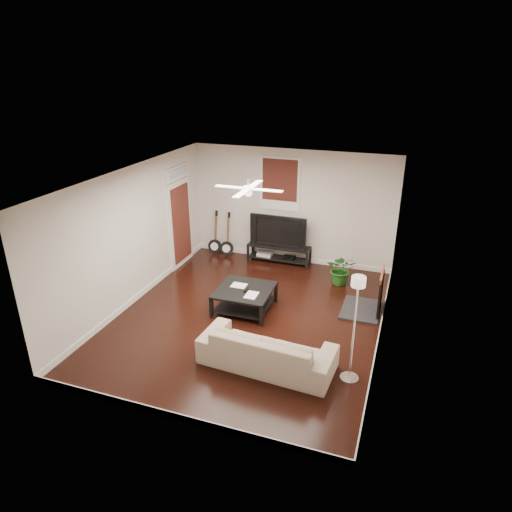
# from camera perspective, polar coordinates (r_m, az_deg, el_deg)

# --- Properties ---
(room) EXTENTS (5.01, 6.01, 2.81)m
(room) POSITION_cam_1_polar(r_m,az_deg,el_deg) (8.50, -0.90, 0.55)
(room) COLOR black
(room) RESTS_ON ground
(brick_accent) EXTENTS (0.02, 2.20, 2.80)m
(brick_accent) POSITION_cam_1_polar(r_m,az_deg,el_deg) (8.98, 16.48, 0.81)
(brick_accent) COLOR #B15939
(brick_accent) RESTS_ON floor
(fireplace) EXTENTS (0.80, 1.10, 0.92)m
(fireplace) POSITION_cam_1_polar(r_m,az_deg,el_deg) (9.37, 14.08, -4.28)
(fireplace) COLOR black
(fireplace) RESTS_ON floor
(window_back) EXTENTS (1.00, 0.06, 1.30)m
(window_back) POSITION_cam_1_polar(r_m,az_deg,el_deg) (11.10, 2.99, 8.94)
(window_back) COLOR #35130E
(window_back) RESTS_ON wall_back
(door_left) EXTENTS (0.08, 1.00, 2.50)m
(door_left) POSITION_cam_1_polar(r_m,az_deg,el_deg) (11.15, -9.43, 4.98)
(door_left) COLOR white
(door_left) RESTS_ON wall_left
(tv_stand) EXTENTS (1.57, 0.42, 0.44)m
(tv_stand) POSITION_cam_1_polar(r_m,az_deg,el_deg) (11.46, 2.87, 0.28)
(tv_stand) COLOR black
(tv_stand) RESTS_ON floor
(tv) EXTENTS (1.41, 0.18, 0.81)m
(tv) POSITION_cam_1_polar(r_m,az_deg,el_deg) (11.25, 2.96, 3.25)
(tv) COLOR black
(tv) RESTS_ON tv_stand
(coffee_table) EXTENTS (1.11, 1.11, 0.46)m
(coffee_table) POSITION_cam_1_polar(r_m,az_deg,el_deg) (9.29, -1.42, -5.39)
(coffee_table) COLOR black
(coffee_table) RESTS_ON floor
(sofa) EXTENTS (2.27, 1.01, 0.65)m
(sofa) POSITION_cam_1_polar(r_m,az_deg,el_deg) (7.64, 1.37, -11.48)
(sofa) COLOR #C6B294
(sofa) RESTS_ON floor
(floor_lamp) EXTENTS (0.32, 0.32, 1.81)m
(floor_lamp) POSITION_cam_1_polar(r_m,az_deg,el_deg) (7.18, 12.09, -9.02)
(floor_lamp) COLOR silver
(floor_lamp) RESTS_ON floor
(potted_plant) EXTENTS (0.70, 0.62, 0.72)m
(potted_plant) POSITION_cam_1_polar(r_m,az_deg,el_deg) (10.44, 10.60, -1.63)
(potted_plant) COLOR #1D5B1A
(potted_plant) RESTS_ON floor
(guitar_left) EXTENTS (0.37, 0.28, 1.15)m
(guitar_left) POSITION_cam_1_polar(r_m,az_deg,el_deg) (11.88, -5.21, 2.88)
(guitar_left) COLOR black
(guitar_left) RESTS_ON floor
(guitar_right) EXTENTS (0.39, 0.31, 1.15)m
(guitar_right) POSITION_cam_1_polar(r_m,az_deg,el_deg) (11.72, -3.71, 2.64)
(guitar_right) COLOR black
(guitar_right) RESTS_ON floor
(ceiling_fan) EXTENTS (1.24, 1.24, 0.32)m
(ceiling_fan) POSITION_cam_1_polar(r_m,az_deg,el_deg) (8.12, -0.95, 8.40)
(ceiling_fan) COLOR white
(ceiling_fan) RESTS_ON ceiling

